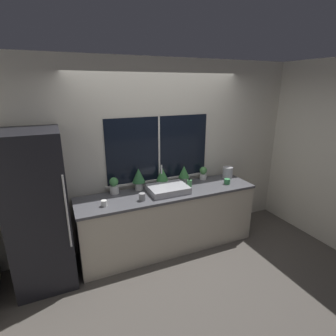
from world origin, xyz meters
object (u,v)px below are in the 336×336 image
object	(u,v)px
refrigerator	(39,211)
potted_plant_far_left	(114,186)
mug_grey	(142,197)
soap_bottle	(189,184)
sink	(168,189)
potted_plant_left	(139,177)
potted_plant_far_right	(203,173)
potted_plant_right	(184,173)
mug_white	(104,203)
kettle	(228,172)
potted_plant_center	(162,176)
mug_green	(227,181)

from	to	relation	value
refrigerator	potted_plant_far_left	bearing A→B (deg)	15.88
mug_grey	potted_plant_far_left	bearing A→B (deg)	126.92
refrigerator	soap_bottle	bearing A→B (deg)	0.46
sink	potted_plant_far_left	distance (m)	0.75
potted_plant_left	potted_plant_far_right	size ratio (longest dim) A/B	1.54
potted_plant_right	mug_white	world-z (taller)	potted_plant_right
potted_plant_far_left	mug_grey	world-z (taller)	potted_plant_far_left
potted_plant_far_left	soap_bottle	size ratio (longest dim) A/B	1.44
mug_white	kettle	size ratio (longest dim) A/B	0.39
potted_plant_left	potted_plant_center	size ratio (longest dim) A/B	1.13
potted_plant_far_left	potted_plant_far_right	distance (m)	1.43
refrigerator	potted_plant_right	bearing A→B (deg)	7.55
potted_plant_center	mug_green	world-z (taller)	potted_plant_center
refrigerator	potted_plant_center	distance (m)	1.69
potted_plant_center	sink	bearing A→B (deg)	-94.54
potted_plant_far_right	soap_bottle	xyz separation A→B (m)	(-0.38, -0.25, -0.04)
refrigerator	soap_bottle	world-z (taller)	refrigerator
potted_plant_far_right	refrigerator	bearing A→B (deg)	-173.54
potted_plant_right	kettle	world-z (taller)	potted_plant_right
mug_grey	kettle	xyz separation A→B (m)	(1.55, 0.28, 0.05)
potted_plant_right	kettle	bearing A→B (deg)	-6.87
sink	soap_bottle	distance (m)	0.34
sink	kettle	xyz separation A→B (m)	(1.13, 0.16, 0.05)
refrigerator	mug_grey	xyz separation A→B (m)	(1.23, -0.11, 0.00)
sink	mug_green	distance (m)	0.96
refrigerator	soap_bottle	distance (m)	1.99
soap_bottle	mug_grey	bearing A→B (deg)	-170.85
potted_plant_right	kettle	xyz separation A→B (m)	(0.75, -0.09, -0.06)
potted_plant_far_left	potted_plant_center	xyz separation A→B (m)	(0.72, -0.00, 0.05)
sink	mug_green	world-z (taller)	sink
potted_plant_left	refrigerator	bearing A→B (deg)	-168.33
potted_plant_far_left	potted_plant_left	size ratio (longest dim) A/B	0.73
soap_bottle	potted_plant_left	bearing A→B (deg)	159.82
potted_plant_right	mug_green	distance (m)	0.67
sink	potted_plant_far_right	xyz separation A→B (m)	(0.72, 0.25, 0.06)
potted_plant_right	soap_bottle	distance (m)	0.27
potted_plant_left	mug_grey	size ratio (longest dim) A/B	3.28
potted_plant_left	potted_plant_right	bearing A→B (deg)	0.00
sink	soap_bottle	size ratio (longest dim) A/B	3.34
refrigerator	mug_green	bearing A→B (deg)	-1.22
mug_grey	potted_plant_center	bearing A→B (deg)	40.42
refrigerator	kettle	distance (m)	2.78
mug_grey	kettle	bearing A→B (deg)	10.41
potted_plant_right	potted_plant_far_right	bearing A→B (deg)	0.00
potted_plant_right	mug_green	bearing A→B (deg)	-29.42
potted_plant_far_left	mug_grey	xyz separation A→B (m)	(0.28, -0.37, -0.07)
refrigerator	potted_plant_center	bearing A→B (deg)	9.16
potted_plant_left	mug_grey	world-z (taller)	potted_plant_left
potted_plant_right	soap_bottle	xyz separation A→B (m)	(-0.04, -0.25, -0.09)
soap_bottle	kettle	size ratio (longest dim) A/B	0.81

